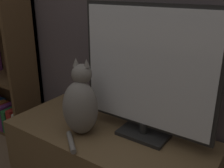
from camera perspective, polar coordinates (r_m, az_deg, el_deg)
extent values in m
cube|color=brown|center=(1.62, -1.04, -16.67)|extent=(1.19, 0.52, 0.41)
cube|color=black|center=(1.48, 6.81, -10.75)|extent=(0.27, 0.16, 0.02)
cylinder|color=black|center=(1.46, 6.88, -9.42)|extent=(0.04, 0.04, 0.06)
cube|color=black|center=(1.33, 7.65, 3.24)|extent=(0.74, 0.02, 0.64)
cube|color=white|center=(1.32, 7.37, 3.10)|extent=(0.70, 0.01, 0.61)
ellipsoid|color=gray|center=(1.44, -6.90, -5.18)|extent=(0.24, 0.23, 0.31)
ellipsoid|color=black|center=(1.50, -5.84, -4.71)|extent=(0.12, 0.09, 0.17)
sphere|color=gray|center=(1.40, -6.63, 2.16)|extent=(0.14, 0.14, 0.11)
cone|color=gray|center=(1.40, -7.87, 4.78)|extent=(0.04, 0.04, 0.04)
cone|color=gray|center=(1.37, -5.57, 4.58)|extent=(0.04, 0.04, 0.04)
cylinder|color=gray|center=(1.41, -8.89, -12.37)|extent=(0.16, 0.14, 0.03)
cube|color=brown|center=(2.02, -19.57, 12.00)|extent=(0.03, 0.28, 1.85)
cube|color=brown|center=(2.33, -21.48, 12.78)|extent=(0.62, 0.03, 1.85)
cube|color=brown|center=(2.54, -21.11, -8.44)|extent=(0.56, 0.25, 0.03)
cube|color=brown|center=(2.36, -22.51, 1.30)|extent=(0.56, 0.25, 0.03)
cube|color=maroon|center=(2.48, -22.45, -6.34)|extent=(0.04, 0.17, 0.20)
cube|color=#6B2D75|center=(2.44, -21.38, -6.41)|extent=(0.05, 0.20, 0.22)
cube|color=#236B38|center=(2.40, -20.44, -6.96)|extent=(0.05, 0.21, 0.20)
cube|color=maroon|center=(2.33, -19.68, -7.37)|extent=(0.06, 0.18, 0.22)
cube|color=beige|center=(2.28, -18.49, -8.09)|extent=(0.06, 0.18, 0.21)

